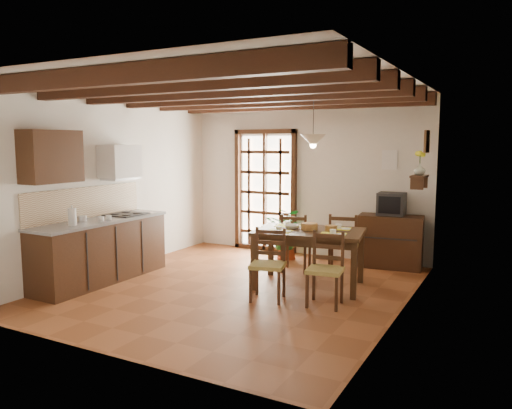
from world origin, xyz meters
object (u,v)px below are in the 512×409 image
Objects in this scene: chair_near_left at (268,278)px; pendant_lamp at (313,139)px; kitchen_counter at (101,249)px; crt_tv at (391,204)px; chair_far_right at (343,256)px; dining_table at (309,237)px; chair_far_left at (296,253)px; potted_plant at (286,227)px; sideboard at (390,241)px; chair_near_right at (325,283)px.

pendant_lamp is at bearing 61.27° from chair_near_left.
crt_tv is at bearing 38.31° from kitchen_counter.
dining_table is at bearing 60.50° from chair_far_right.
chair_far_left is 0.49× the size of potted_plant.
kitchen_counter is 1.37× the size of dining_table.
kitchen_counter is 2.42× the size of chair_near_left.
pendant_lamp is (0.00, 0.10, 1.37)m from dining_table.
dining_table is at bearing -54.46° from potted_plant.
chair_far_right reaches higher than sideboard.
chair_near_right is at bearing -102.70° from sideboard.
dining_table is 1.69m from potted_plant.
sideboard is at bearing -152.91° from chair_far_left.
crt_tv is (0.00, -0.01, 0.62)m from sideboard.
sideboard is at bearing 55.17° from dining_table.
crt_tv is 0.52× the size of pendant_lamp.
crt_tv is at bearing 8.62° from potted_plant.
pendant_lamp reaches higher than kitchen_counter.
dining_table is 1.62× the size of sideboard.
chair_far_right is at bearing 179.96° from chair_far_left.
chair_near_left reaches higher than chair_near_right.
crt_tv is 2.00m from pendant_lamp.
chair_near_left is 2.33m from potted_plant.
crt_tv is (0.76, 1.64, 0.34)m from dining_table.
kitchen_counter is at bearing 173.79° from chair_near_left.
chair_far_left is at bearing 85.65° from chair_near_left.
chair_near_right is 0.95× the size of chair_far_right.
chair_far_right reaches higher than dining_table.
kitchen_counter is 4.58m from crt_tv.
chair_far_left reaches higher than dining_table.
chair_near_right is at bearing 86.59° from chair_far_right.
sideboard is 1.20× the size of pendant_lamp.
dining_table is 3.70× the size of crt_tv.
sideboard reaches higher than dining_table.
potted_plant reaches higher than chair_near_right.
chair_near_left is 1.70m from chair_far_right.
chair_near_left is (-0.24, -0.82, -0.42)m from dining_table.
kitchen_counter reaches higher than crt_tv.
dining_table is at bearing -121.20° from sideboard.
chair_far_right is at bearing -125.75° from crt_tv.
pendant_lamp is at bearing -52.39° from potted_plant.
chair_near_left reaches higher than dining_table.
crt_tv is at bearing 76.10° from chair_near_right.
potted_plant is (-1.74, -0.27, 0.14)m from sideboard.
chair_near_right is 2.08× the size of crt_tv.
chair_near_left is 0.96× the size of chair_far_right.
sideboard is at bearing 86.90° from crt_tv.
potted_plant is (-0.48, 0.68, 0.28)m from chair_far_left.
dining_table is 1.76× the size of chair_far_left.
dining_table is 0.95m from chair_far_left.
kitchen_counter is 2.44× the size of chair_near_right.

